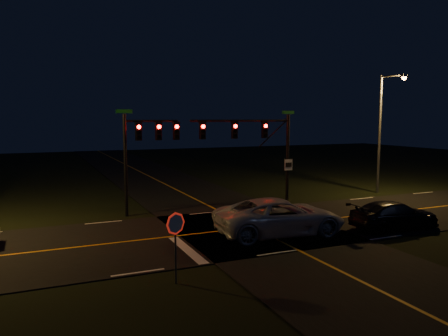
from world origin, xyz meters
name	(u,v)px	position (x,y,z in m)	size (l,w,h in m)	color
ground	(252,228)	(0.00, 0.00, 0.00)	(120.00, 120.00, 0.00)	black
road_ew	(252,228)	(0.00, 0.00, 0.02)	(120.00, 9.00, 0.04)	black
road_ns	(252,228)	(0.00, 0.00, 0.02)	(8.00, 120.00, 0.04)	black
lane_markings	(257,227)	(0.24, -0.10, 0.04)	(120.00, 120.00, 0.01)	orange
streetlight_ne	(383,124)	(14.00, 5.64, 5.34)	(0.50, 2.46, 9.00)	#575A60
signal_mast_ne	(257,140)	(3.14, 5.49, 4.35)	(7.47, 0.41, 6.26)	black
signal_mast_nw	(144,144)	(-4.39, 5.49, 4.26)	(3.77, 0.41, 6.26)	black
stop_sign	(176,232)	(-6.00, -5.83, 1.84)	(0.75, 0.33, 2.55)	#575A60
pickup_white	(280,217)	(0.60, -1.77, 0.90)	(6.70, 3.52, 1.80)	silver
suv_dark	(394,216)	(6.68, -3.10, 0.71)	(4.98, 2.22, 1.42)	black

